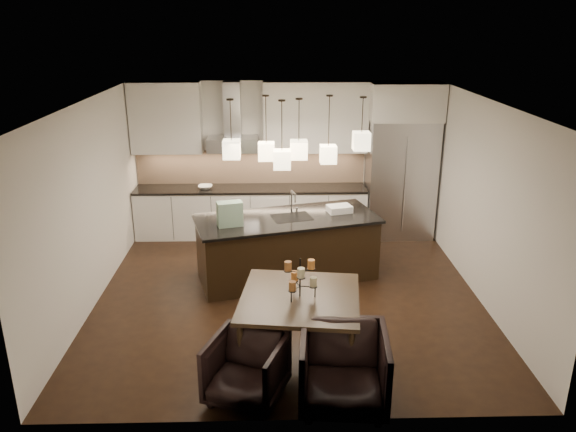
{
  "coord_description": "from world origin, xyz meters",
  "views": [
    {
      "loc": [
        -0.2,
        -7.41,
        3.83
      ],
      "look_at": [
        0.0,
        0.2,
        1.15
      ],
      "focal_mm": 35.0,
      "sensor_mm": 36.0,
      "label": 1
    }
  ],
  "objects_px": {
    "refrigerator": "(400,179)",
    "dining_table": "(300,327)",
    "armchair_left": "(246,369)",
    "island_body": "(287,248)",
    "armchair_right": "(343,369)"
  },
  "relations": [
    {
      "from": "refrigerator",
      "to": "armchair_right",
      "type": "bearing_deg",
      "value": -108.12
    },
    {
      "from": "dining_table",
      "to": "island_body",
      "type": "bearing_deg",
      "value": 99.78
    },
    {
      "from": "refrigerator",
      "to": "armchair_left",
      "type": "relative_size",
      "value": 2.77
    },
    {
      "from": "refrigerator",
      "to": "armchair_left",
      "type": "xyz_separation_m",
      "value": [
        -2.61,
        -4.75,
        -0.72
      ]
    },
    {
      "from": "island_body",
      "to": "dining_table",
      "type": "distance_m",
      "value": 2.25
    },
    {
      "from": "dining_table",
      "to": "refrigerator",
      "type": "bearing_deg",
      "value": 70.68
    },
    {
      "from": "dining_table",
      "to": "armchair_left",
      "type": "xyz_separation_m",
      "value": [
        -0.6,
        -0.74,
        -0.05
      ]
    },
    {
      "from": "dining_table",
      "to": "armchair_left",
      "type": "bearing_deg",
      "value": -121.48
    },
    {
      "from": "armchair_left",
      "to": "armchair_right",
      "type": "distance_m",
      "value": 1.02
    },
    {
      "from": "armchair_left",
      "to": "dining_table",
      "type": "bearing_deg",
      "value": 71.67
    },
    {
      "from": "armchair_left",
      "to": "armchair_right",
      "type": "xyz_separation_m",
      "value": [
        1.01,
        -0.13,
        0.07
      ]
    },
    {
      "from": "refrigerator",
      "to": "armchair_right",
      "type": "relative_size",
      "value": 2.34
    },
    {
      "from": "refrigerator",
      "to": "armchair_left",
      "type": "bearing_deg",
      "value": -118.74
    },
    {
      "from": "refrigerator",
      "to": "dining_table",
      "type": "height_order",
      "value": "refrigerator"
    },
    {
      "from": "dining_table",
      "to": "armchair_right",
      "type": "bearing_deg",
      "value": -57.41
    }
  ]
}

